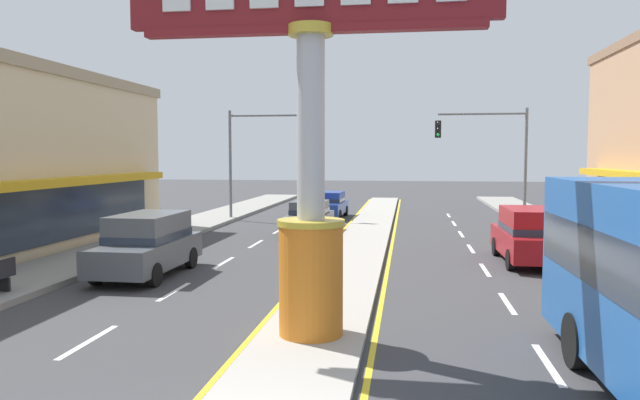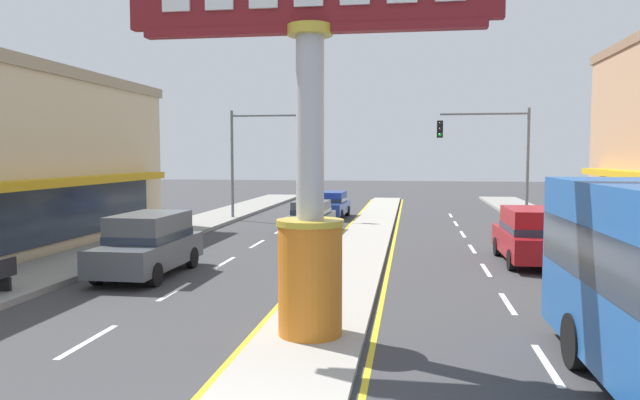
# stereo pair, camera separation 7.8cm
# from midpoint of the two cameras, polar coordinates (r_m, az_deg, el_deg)

# --- Properties ---
(median_strip) EXTENTS (2.15, 52.00, 0.14)m
(median_strip) POSITION_cam_midpoint_polar(r_m,az_deg,el_deg) (24.36, 4.10, -4.27)
(median_strip) COLOR #A39E93
(median_strip) RESTS_ON ground
(sidewalk_left) EXTENTS (2.97, 60.00, 0.18)m
(sidewalk_left) POSITION_cam_midpoint_polar(r_m,az_deg,el_deg) (24.91, -17.87, -4.23)
(sidewalk_left) COLOR gray
(sidewalk_left) RESTS_ON ground
(sidewalk_right) EXTENTS (2.97, 60.00, 0.18)m
(sidewalk_right) POSITION_cam_midpoint_polar(r_m,az_deg,el_deg) (23.45, 26.68, -5.01)
(sidewalk_right) COLOR gray
(sidewalk_right) RESTS_ON ground
(lane_markings) EXTENTS (8.89, 52.00, 0.01)m
(lane_markings) POSITION_cam_midpoint_polar(r_m,az_deg,el_deg) (23.04, 3.83, -4.93)
(lane_markings) COLOR silver
(lane_markings) RESTS_ON ground
(district_sign) EXTENTS (7.21, 1.33, 7.60)m
(district_sign) POSITION_cam_midpoint_polar(r_m,az_deg,el_deg) (11.66, -0.77, 5.63)
(district_sign) COLOR orange
(district_sign) RESTS_ON median_strip
(traffic_light_left_side) EXTENTS (4.86, 0.46, 6.20)m
(traffic_light_left_side) POSITION_cam_midpoint_polar(r_m,az_deg,el_deg) (33.65, -5.47, 5.22)
(traffic_light_left_side) COLOR slate
(traffic_light_left_side) RESTS_ON ground
(traffic_light_right_side) EXTENTS (4.86, 0.46, 6.20)m
(traffic_light_right_side) POSITION_cam_midpoint_polar(r_m,az_deg,el_deg) (33.32, 16.34, 5.08)
(traffic_light_right_side) COLOR slate
(traffic_light_right_side) RESTS_ON ground
(suv_near_right_lane) EXTENTS (1.98, 4.61, 1.90)m
(suv_near_right_lane) POSITION_cam_midpoint_polar(r_m,az_deg,el_deg) (19.14, -15.95, -4.02)
(suv_near_right_lane) COLOR #4C5156
(suv_near_right_lane) RESTS_ON ground
(suv_far_right_lane) EXTENTS (2.03, 4.63, 1.90)m
(suv_far_right_lane) POSITION_cam_midpoint_polar(r_m,az_deg,el_deg) (21.60, 19.62, -3.17)
(suv_far_right_lane) COLOR maroon
(suv_far_right_lane) RESTS_ON ground
(sedan_mid_left_lane) EXTENTS (1.97, 4.37, 1.53)m
(sedan_mid_left_lane) POSITION_cam_midpoint_polar(r_m,az_deg,el_deg) (35.27, 1.11, -0.43)
(sedan_mid_left_lane) COLOR navy
(sedan_mid_left_lane) RESTS_ON ground
(sedan_far_left_oncoming) EXTENTS (1.92, 4.34, 1.53)m
(sedan_far_left_oncoming) POSITION_cam_midpoint_polar(r_m,az_deg,el_deg) (28.24, -0.80, -1.61)
(sedan_far_left_oncoming) COLOR #4C5156
(sedan_far_left_oncoming) RESTS_ON ground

